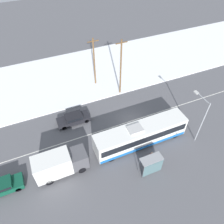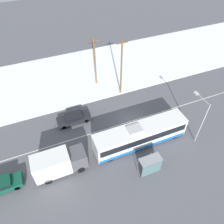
% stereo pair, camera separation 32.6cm
% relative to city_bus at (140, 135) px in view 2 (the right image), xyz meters
% --- Properties ---
extents(ground_plane, '(120.00, 120.00, 0.00)m').
position_rel_city_bus_xyz_m(ground_plane, '(0.79, 3.87, -1.59)').
color(ground_plane, '#56565B').
extents(snow_lot, '(80.00, 15.96, 0.12)m').
position_rel_city_bus_xyz_m(snow_lot, '(0.79, 18.01, -1.53)').
color(snow_lot, white).
rests_on(snow_lot, ground_plane).
extents(lane_marking_center, '(60.00, 0.12, 0.00)m').
position_rel_city_bus_xyz_m(lane_marking_center, '(0.79, 3.87, -1.59)').
color(lane_marking_center, silver).
rests_on(lane_marking_center, ground_plane).
extents(city_bus, '(12.33, 2.57, 3.25)m').
position_rel_city_bus_xyz_m(city_bus, '(0.00, 0.00, 0.00)').
color(city_bus, white).
rests_on(city_bus, ground_plane).
extents(box_truck, '(6.05, 2.30, 3.21)m').
position_rel_city_bus_xyz_m(box_truck, '(-10.61, -0.22, 0.16)').
color(box_truck, silver).
rests_on(box_truck, ground_plane).
extents(sedan_car, '(4.62, 1.80, 1.41)m').
position_rel_city_bus_xyz_m(sedan_car, '(-7.03, 6.93, -0.81)').
color(sedan_car, black).
rests_on(sedan_car, ground_plane).
extents(parked_car_near_truck, '(4.17, 1.80, 1.40)m').
position_rel_city_bus_xyz_m(parked_car_near_truck, '(-17.00, 0.12, -0.82)').
color(parked_car_near_truck, '#0F4733').
rests_on(parked_car_near_truck, ground_plane).
extents(pedestrian_at_stop, '(0.64, 0.28, 1.77)m').
position_rel_city_bus_xyz_m(pedestrian_at_stop, '(-0.14, -3.08, -0.51)').
color(pedestrian_at_stop, '#23232D').
rests_on(pedestrian_at_stop, ground_plane).
extents(bus_shelter, '(2.59, 1.20, 2.40)m').
position_rel_city_bus_xyz_m(bus_shelter, '(-0.90, -4.40, 0.08)').
color(bus_shelter, gray).
rests_on(bus_shelter, ground_plane).
extents(streetlamp, '(0.36, 2.77, 6.68)m').
position_rel_city_bus_xyz_m(streetlamp, '(7.05, -2.01, 2.72)').
color(streetlamp, '#9EA3A8').
rests_on(streetlamp, ground_plane).
extents(utility_pole_roadside, '(1.80, 0.24, 9.45)m').
position_rel_city_bus_xyz_m(utility_pole_roadside, '(1.88, 10.39, 3.33)').
color(utility_pole_roadside, brown).
rests_on(utility_pole_roadside, ground_plane).
extents(utility_pole_snowlot, '(1.80, 0.24, 8.42)m').
position_rel_city_bus_xyz_m(utility_pole_snowlot, '(-0.99, 14.32, 2.81)').
color(utility_pole_snowlot, brown).
rests_on(utility_pole_snowlot, ground_plane).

